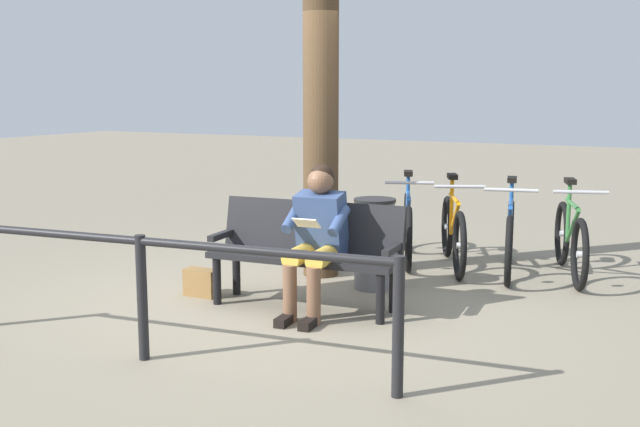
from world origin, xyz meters
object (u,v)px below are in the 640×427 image
Objects in this scene: tree_trunk at (321,114)px; bicycle_silver at (510,238)px; bicycle_orange at (570,240)px; bicycle_red at (408,227)px; bench at (307,246)px; litter_bin at (374,244)px; bicycle_black at (453,233)px; handbag at (201,283)px; person_reading at (316,232)px.

tree_trunk is 2.20m from bicycle_silver.
bicycle_orange is 1.64m from bicycle_red.
bench is 1.98× the size of litter_bin.
bicycle_black is at bearing -109.21° from litter_bin.
litter_bin is 0.53× the size of bicycle_black.
tree_trunk reaches higher than bicycle_silver.
bench is 2.70m from bicycle_orange.
bicycle_black is (-1.63, -2.05, 0.24)m from handbag.
tree_trunk is 1.88× the size of bicycle_silver.
person_reading is 0.73× the size of bicycle_silver.
bicycle_silver and bicycle_black have the same top height.
tree_trunk is at bearing -69.16° from person_reading.
person_reading is at bearing -21.16° from bicycle_red.
person_reading is 0.39× the size of tree_trunk.
handbag is at bearing 4.72° from bench.
bicycle_red is at bearing -84.01° from litter_bin.
handbag is 1.94m from tree_trunk.
bicycle_red is at bearing -94.15° from person_reading.
bicycle_red is (-1.12, -2.13, 0.24)m from handbag.
bicycle_silver is at bearing -127.73° from bench.
person_reading is at bearing -37.79° from bicycle_black.
bench reaches higher than litter_bin.
person_reading is at bearing 115.34° from tree_trunk.
litter_bin is at bearing -101.38° from person_reading.
bench is 1.01× the size of bicycle_orange.
handbag is 0.18× the size of bicycle_silver.
bicycle_black reaches higher than handbag.
bicycle_black is at bearing 60.26° from bicycle_red.
tree_trunk is 1.96× the size of bicycle_red.
tree_trunk reaches higher than bicycle_black.
person_reading is at bearing 83.12° from litter_bin.
bicycle_silver is (-1.07, -2.04, -0.31)m from person_reading.
person_reading is 0.77× the size of bicycle_black.
bicycle_red is (0.51, -0.07, 0.00)m from bicycle_black.
bicycle_orange is (-1.62, -2.17, -0.31)m from person_reading.
bicycle_silver is at bearing -151.99° from tree_trunk.
bicycle_red reaches higher than handbag.
bench is 1.05× the size of bicycle_black.
bicycle_silver is (-1.63, -0.87, -1.20)m from tree_trunk.
bicycle_silver is at bearing -130.89° from litter_bin.
bicycle_orange is at bearing -135.95° from bench.
bicycle_red is at bearing -106.60° from bicycle_silver.
bench is 0.52× the size of tree_trunk.
handbag is 0.10× the size of tree_trunk.
litter_bin reaches higher than handbag.
bicycle_black is at bearing -128.51° from handbag.
bicycle_orange is at bearing -141.65° from handbag.
tree_trunk reaches higher than handbag.
person_reading is 4.00× the size of handbag.
bicycle_orange is 1.13m from bicycle_black.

